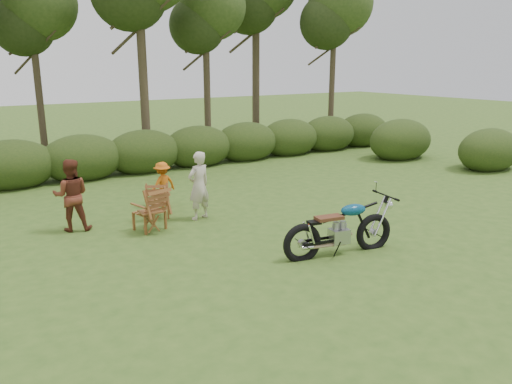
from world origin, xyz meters
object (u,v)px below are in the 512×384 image
motorcycle (338,253)px  adult_b (75,230)px  lawn_chair_left (150,229)px  side_table (151,222)px  adult_a (200,219)px  lawn_chair_right (159,217)px  cup (149,208)px  child (164,206)px

motorcycle → adult_b: size_ratio=1.40×
lawn_chair_left → side_table: (-0.06, -0.24, 0.25)m
lawn_chair_left → adult_a: (1.25, 0.10, 0.00)m
lawn_chair_right → adult_b: size_ratio=0.55×
adult_a → lawn_chair_right: bearing=-55.0°
cup → adult_b: size_ratio=0.08×
side_table → child: child is taller
cup → child: cup is taller
motorcycle → lawn_chair_left: bearing=137.5°
adult_a → child: bearing=-92.0°
lawn_chair_right → adult_b: (-1.90, 0.10, 0.00)m
motorcycle → adult_b: bearing=143.4°
motorcycle → side_table: (-2.55, 3.05, 0.25)m
side_table → adult_a: adult_a is taller
lawn_chair_left → side_table: size_ratio=1.93×
cup → child: (1.03, 1.74, -0.54)m
child → side_table: bearing=46.1°
adult_a → adult_b: 2.75m
lawn_chair_right → cup: bearing=82.5°
side_table → adult_a: (1.31, 0.34, -0.25)m
motorcycle → adult_a: (-1.24, 3.39, 0.00)m
motorcycle → adult_b: 5.68m
cup → adult_a: (1.32, 0.29, -0.54)m
lawn_chair_right → adult_b: bearing=20.7°
motorcycle → lawn_chair_left: (-2.49, 3.28, 0.00)m
child → adult_a: bearing=87.0°
lawn_chair_right → cup: 1.24m
motorcycle → child: motorcycle is taller
adult_a → motorcycle: bearing=96.7°
motorcycle → child: bearing=117.8°
lawn_chair_right → side_table: size_ratio=1.73×
child → lawn_chair_left: bearing=44.0°
adult_b → lawn_chair_left: bearing=167.0°
lawn_chair_right → cup: cup is taller
adult_b → child: size_ratio=1.38×
lawn_chair_left → adult_a: adult_a is taller
cup → child: bearing=59.4°
lawn_chair_left → cup: 0.58m
lawn_chair_right → adult_a: bearing=162.1°
motorcycle → adult_a: adult_a is taller
adult_a → child: adult_a is taller
child → adult_b: bearing=2.1°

